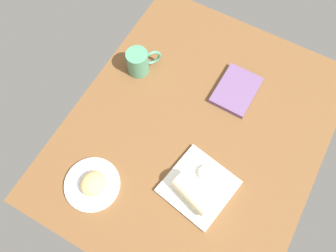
# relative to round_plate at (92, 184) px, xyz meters

# --- Properties ---
(dining_table) EXTENTS (1.10, 0.90, 0.04)m
(dining_table) POSITION_rel_round_plate_xyz_m (-0.36, 0.22, -0.03)
(dining_table) COLOR brown
(dining_table) RESTS_ON ground
(round_plate) EXTENTS (0.19, 0.19, 0.01)m
(round_plate) POSITION_rel_round_plate_xyz_m (0.00, 0.00, 0.00)
(round_plate) COLOR white
(round_plate) RESTS_ON dining_table
(scone_pastry) EXTENTS (0.10, 0.09, 0.05)m
(scone_pastry) POSITION_rel_round_plate_xyz_m (-0.00, 0.01, 0.03)
(scone_pastry) COLOR tan
(scone_pastry) RESTS_ON round_plate
(square_plate) EXTENTS (0.25, 0.25, 0.02)m
(square_plate) POSITION_rel_round_plate_xyz_m (-0.17, 0.32, 0.00)
(square_plate) COLOR white
(square_plate) RESTS_ON dining_table
(sauce_cup) EXTENTS (0.05, 0.05, 0.02)m
(sauce_cup) POSITION_rel_round_plate_xyz_m (-0.22, 0.33, 0.02)
(sauce_cup) COLOR silver
(sauce_cup) RESTS_ON square_plate
(breakfast_wrap) EXTENTS (0.11, 0.16, 0.07)m
(breakfast_wrap) POSITION_rel_round_plate_xyz_m (-0.13, 0.32, 0.04)
(breakfast_wrap) COLOR beige
(breakfast_wrap) RESTS_ON square_plate
(book_stack) EXTENTS (0.20, 0.15, 0.02)m
(book_stack) POSITION_rel_round_plate_xyz_m (-0.58, 0.28, 0.00)
(book_stack) COLOR #6B4C7A
(book_stack) RESTS_ON dining_table
(coffee_mug) EXTENTS (0.12, 0.11, 0.10)m
(coffee_mug) POSITION_rel_round_plate_xyz_m (-0.48, -0.10, 0.05)
(coffee_mug) COLOR #4C8C6B
(coffee_mug) RESTS_ON dining_table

